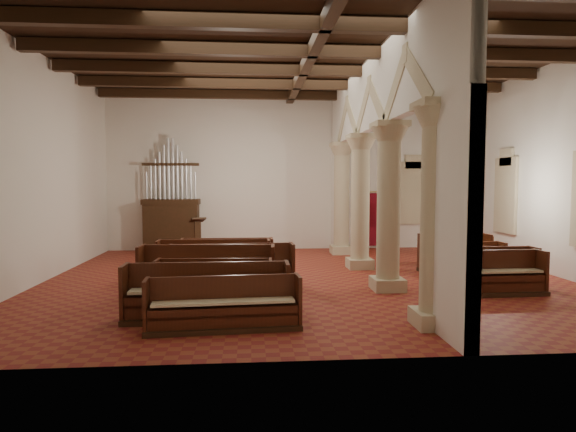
{
  "coord_description": "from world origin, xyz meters",
  "views": [
    {
      "loc": [
        -1.54,
        -12.87,
        2.63
      ],
      "look_at": [
        -0.48,
        0.5,
        1.69
      ],
      "focal_mm": 30.0,
      "sensor_mm": 36.0,
      "label": 1
    }
  ],
  "objects_px": {
    "processional_banner": "(390,233)",
    "aisle_pew_0": "(507,279)",
    "pipe_organ": "(172,216)",
    "lectern": "(197,238)",
    "nave_pew_0": "(224,312)"
  },
  "relations": [
    {
      "from": "processional_banner",
      "to": "aisle_pew_0",
      "type": "relative_size",
      "value": 1.2
    },
    {
      "from": "pipe_organ",
      "to": "lectern",
      "type": "distance_m",
      "value": 1.31
    },
    {
      "from": "pipe_organ",
      "to": "aisle_pew_0",
      "type": "bearing_deg",
      "value": -40.4
    },
    {
      "from": "pipe_organ",
      "to": "nave_pew_0",
      "type": "relative_size",
      "value": 1.58
    },
    {
      "from": "lectern",
      "to": "nave_pew_0",
      "type": "relative_size",
      "value": 0.48
    },
    {
      "from": "processional_banner",
      "to": "pipe_organ",
      "type": "bearing_deg",
      "value": 167.79
    },
    {
      "from": "processional_banner",
      "to": "nave_pew_0",
      "type": "xyz_separation_m",
      "value": [
        -5.66,
        -8.96,
        -0.45
      ]
    },
    {
      "from": "lectern",
      "to": "aisle_pew_0",
      "type": "distance_m",
      "value": 10.86
    },
    {
      "from": "lectern",
      "to": "aisle_pew_0",
      "type": "relative_size",
      "value": 0.76
    },
    {
      "from": "aisle_pew_0",
      "to": "processional_banner",
      "type": "bearing_deg",
      "value": 95.25
    },
    {
      "from": "processional_banner",
      "to": "nave_pew_0",
      "type": "bearing_deg",
      "value": -128.05
    },
    {
      "from": "nave_pew_0",
      "to": "aisle_pew_0",
      "type": "height_order",
      "value": "aisle_pew_0"
    },
    {
      "from": "pipe_organ",
      "to": "aisle_pew_0",
      "type": "distance_m",
      "value": 11.83
    },
    {
      "from": "pipe_organ",
      "to": "aisle_pew_0",
      "type": "relative_size",
      "value": 2.5
    },
    {
      "from": "pipe_organ",
      "to": "processional_banner",
      "type": "height_order",
      "value": "pipe_organ"
    }
  ]
}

